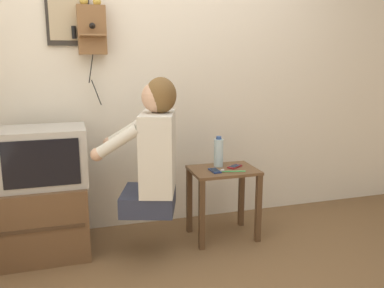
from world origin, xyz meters
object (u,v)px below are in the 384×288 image
(person, at_px, (154,150))
(framed_picture, at_px, (67,8))
(wall_phone_antique, at_px, (92,29))
(water_bottle, at_px, (219,152))
(cell_phone_held, at_px, (215,171))
(cell_phone_spare, at_px, (235,166))
(toothbrush, at_px, (231,171))
(television, at_px, (43,156))

(person, height_order, framed_picture, framed_picture)
(wall_phone_antique, distance_m, water_bottle, 1.32)
(wall_phone_antique, xyz_separation_m, cell_phone_held, (0.81, -0.43, -1.03))
(wall_phone_antique, bearing_deg, cell_phone_spare, -20.20)
(person, xyz_separation_m, toothbrush, (0.58, 0.02, -0.20))
(water_bottle, bearing_deg, framed_picture, 161.66)
(cell_phone_held, bearing_deg, toothbrush, -26.99)
(water_bottle, bearing_deg, toothbrush, -78.96)
(toothbrush, bearing_deg, framed_picture, 77.80)
(water_bottle, bearing_deg, cell_phone_spare, -30.06)
(person, distance_m, cell_phone_held, 0.52)
(television, bearing_deg, framed_picture, 55.17)
(person, distance_m, television, 0.77)
(water_bottle, xyz_separation_m, toothbrush, (0.04, -0.18, -0.10))
(toothbrush, bearing_deg, cell_phone_spare, -19.42)
(television, bearing_deg, toothbrush, -8.98)
(wall_phone_antique, relative_size, cell_phone_held, 6.16)
(wall_phone_antique, bearing_deg, television, -144.19)
(cell_phone_held, height_order, toothbrush, toothbrush)
(wall_phone_antique, distance_m, cell_phone_spare, 1.48)
(television, bearing_deg, cell_phone_held, -7.38)
(wall_phone_antique, height_order, water_bottle, wall_phone_antique)
(cell_phone_spare, bearing_deg, toothbrush, -68.14)
(person, xyz_separation_m, framed_picture, (-0.51, 0.55, 0.97))
(wall_phone_antique, xyz_separation_m, water_bottle, (0.89, -0.30, -0.92))
(framed_picture, bearing_deg, cell_phone_spare, -19.54)
(cell_phone_held, distance_m, cell_phone_spare, 0.20)
(toothbrush, bearing_deg, wall_phone_antique, 76.11)
(cell_phone_held, xyz_separation_m, water_bottle, (0.08, 0.13, 0.11))
(cell_phone_held, relative_size, cell_phone_spare, 0.93)
(toothbrush, bearing_deg, cell_phone_held, 78.92)
(television, height_order, wall_phone_antique, wall_phone_antique)
(cell_phone_spare, bearing_deg, wall_phone_antique, -145.19)
(television, xyz_separation_m, wall_phone_antique, (0.38, 0.28, 0.87))
(cell_phone_held, xyz_separation_m, cell_phone_spare, (0.19, 0.06, 0.00))
(television, bearing_deg, cell_phone_spare, -3.77)
(framed_picture, distance_m, toothbrush, 1.68)
(person, relative_size, water_bottle, 3.91)
(television, bearing_deg, water_bottle, -1.22)
(television, height_order, framed_picture, framed_picture)
(cell_phone_held, distance_m, water_bottle, 0.18)
(cell_phone_held, bearing_deg, wall_phone_antique, 149.83)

